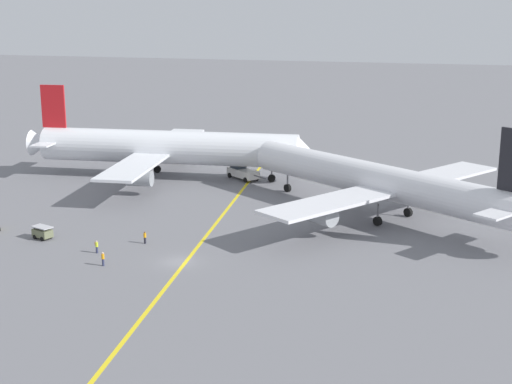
{
  "coord_description": "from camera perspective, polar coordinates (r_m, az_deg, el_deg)",
  "views": [
    {
      "loc": [
        30.62,
        -80.77,
        30.86
      ],
      "look_at": [
        4.51,
        20.1,
        4.0
      ],
      "focal_mm": 52.75,
      "sensor_mm": 36.0,
      "label": 1
    }
  ],
  "objects": [
    {
      "name": "ground_crew_marshaller_foreground",
      "position": [
        96.13,
        -11.98,
        -4.07
      ],
      "size": [
        0.49,
        0.36,
        1.62
      ],
      "color": "#2D3351",
      "rests_on": "ground"
    },
    {
      "name": "pushback_tug",
      "position": [
        132.4,
        -1.04,
        1.54
      ],
      "size": [
        8.45,
        6.95,
        2.98
      ],
      "color": "white",
      "rests_on": "ground"
    },
    {
      "name": "taxiway_stripe",
      "position": [
        100.61,
        -3.88,
        -3.44
      ],
      "size": [
        9.97,
        119.67,
        0.01
      ],
      "primitive_type": "cube",
      "rotation": [
        0.0,
        0.0,
        0.08
      ],
      "color": "yellow",
      "rests_on": "ground"
    },
    {
      "name": "ground_crew_ramp_agent_by_cones",
      "position": [
        98.68,
        -8.42,
        -3.41
      ],
      "size": [
        0.36,
        0.36,
        1.64
      ],
      "color": "black",
      "rests_on": "ground"
    },
    {
      "name": "airliner_being_pushed",
      "position": [
        109.71,
        9.34,
        0.78
      ],
      "size": [
        45.79,
        40.8,
        15.68
      ],
      "color": "silver",
      "rests_on": "ground"
    },
    {
      "name": "ground_crew_wing_walker_right",
      "position": [
        91.46,
        -11.53,
        -4.97
      ],
      "size": [
        0.36,
        0.36,
        1.72
      ],
      "color": "#2D3351",
      "rests_on": "ground"
    },
    {
      "name": "ground_plane",
      "position": [
        91.73,
        -5.91,
        -5.28
      ],
      "size": [
        600.0,
        600.0,
        0.0
      ],
      "primitive_type": "plane",
      "color": "slate"
    },
    {
      "name": "gse_baggage_cart_near_cluster",
      "position": [
        103.43,
        -15.89,
        -2.98
      ],
      "size": [
        3.11,
        2.43,
        1.71
      ],
      "color": "#666B4C",
      "rests_on": "ground"
    },
    {
      "name": "airliner_at_gate_left",
      "position": [
        133.4,
        -6.8,
        3.36
      ],
      "size": [
        51.51,
        45.83,
        16.05
      ],
      "color": "white",
      "rests_on": "ground"
    }
  ]
}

